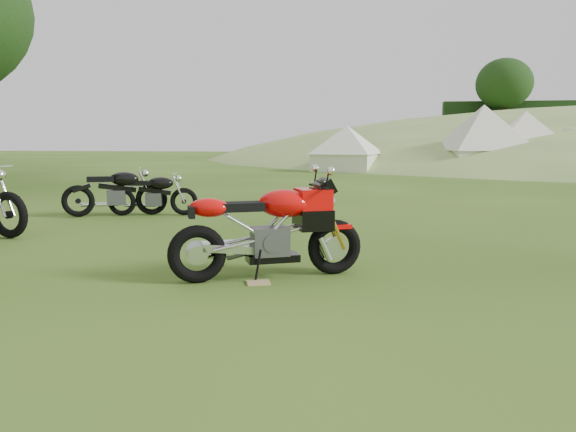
% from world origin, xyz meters
% --- Properties ---
extents(ground, '(120.00, 120.00, 0.00)m').
position_xyz_m(ground, '(0.00, 0.00, 0.00)').
color(ground, '#2A4C10').
rests_on(ground, ground).
extents(sport_motorcycle, '(1.97, 1.24, 1.17)m').
position_xyz_m(sport_motorcycle, '(-0.16, 0.28, 0.58)').
color(sport_motorcycle, red).
rests_on(sport_motorcycle, ground).
extents(plywood_board, '(0.27, 0.24, 0.02)m').
position_xyz_m(plywood_board, '(-0.22, 0.04, 0.01)').
color(plywood_board, tan).
rests_on(plywood_board, ground).
extents(vintage_moto_b, '(1.67, 0.69, 0.86)m').
position_xyz_m(vintage_moto_b, '(-3.22, 4.69, 0.43)').
color(vintage_moto_b, black).
rests_on(vintage_moto_b, ground).
extents(vintage_moto_d, '(1.87, 1.10, 0.97)m').
position_xyz_m(vintage_moto_d, '(-3.89, 4.51, 0.49)').
color(vintage_moto_d, black).
rests_on(vintage_moto_d, ground).
extents(tent_left, '(3.17, 3.17, 2.26)m').
position_xyz_m(tent_left, '(-0.36, 20.21, 1.13)').
color(tent_left, white).
rests_on(tent_left, ground).
extents(tent_mid, '(3.83, 3.83, 2.80)m').
position_xyz_m(tent_mid, '(5.50, 20.21, 1.40)').
color(tent_mid, beige).
rests_on(tent_mid, ground).
extents(tent_right, '(3.18, 3.18, 2.65)m').
position_xyz_m(tent_right, '(7.40, 20.87, 1.33)').
color(tent_right, silver).
rests_on(tent_right, ground).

